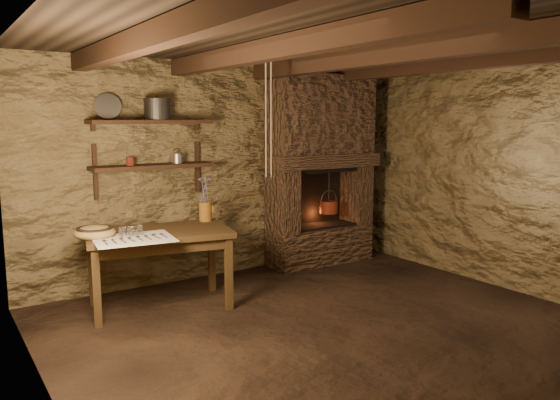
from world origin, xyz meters
TOP-DOWN VIEW (x-y plane):
  - floor at (0.00, 0.00)m, footprint 4.50×4.50m
  - back_wall at (0.00, 2.00)m, footprint 4.50×0.04m
  - left_wall at (-2.25, 0.00)m, footprint 0.04×4.00m
  - right_wall at (2.25, 0.00)m, footprint 0.04×4.00m
  - ceiling at (0.00, 0.00)m, footprint 4.50×4.00m
  - beam_far_left at (-1.50, 0.00)m, footprint 0.14×3.95m
  - beam_mid_left at (-0.50, 0.00)m, footprint 0.14×3.95m
  - beam_mid_right at (0.50, 0.00)m, footprint 0.14×3.95m
  - beam_far_right at (1.50, 0.00)m, footprint 0.14×3.95m
  - shelf_lower at (-0.85, 1.84)m, footprint 1.25×0.30m
  - shelf_upper at (-0.85, 1.84)m, footprint 1.25×0.30m
  - hearth at (1.25, 1.77)m, footprint 1.43×0.51m
  - work_table at (-1.02, 1.29)m, footprint 1.43×0.99m
  - linen_cloth at (-1.35, 1.03)m, footprint 0.73×0.62m
  - pewter_cutlery_row at (-1.35, 1.01)m, footprint 0.58×0.28m
  - drinking_glasses at (-1.32, 1.16)m, footprint 0.21×0.06m
  - stoneware_jug at (-0.45, 1.47)m, footprint 0.15×0.15m
  - wooden_bowl at (-1.60, 1.30)m, footprint 0.43×0.43m
  - iron_stockpot at (-0.79, 1.84)m, footprint 0.32×0.32m
  - tin_pan at (-1.25, 1.94)m, footprint 0.28×0.18m
  - small_kettle at (-0.58, 1.84)m, footprint 0.14×0.11m
  - rusty_tin at (-1.09, 1.84)m, footprint 0.09×0.09m
  - red_pot at (1.35, 1.72)m, footprint 0.25×0.22m
  - hanging_ropes at (0.05, 1.05)m, footprint 0.08×0.08m

SIDE VIEW (x-z plane):
  - floor at x=0.00m, z-range 0.00..0.00m
  - work_table at x=-1.02m, z-range 0.03..0.78m
  - red_pot at x=1.35m, z-range 0.44..0.98m
  - linen_cloth at x=-1.35m, z-range 0.75..0.76m
  - pewter_cutlery_row at x=-1.35m, z-range 0.76..0.77m
  - wooden_bowl at x=-1.60m, z-range 0.73..0.85m
  - drinking_glasses at x=-1.32m, z-range 0.76..0.84m
  - stoneware_jug at x=-0.45m, z-range 0.72..1.16m
  - back_wall at x=0.00m, z-range 0.00..2.40m
  - left_wall at x=-2.25m, z-range 0.00..2.40m
  - right_wall at x=2.25m, z-range 0.00..2.40m
  - hearth at x=1.25m, z-range 0.08..2.38m
  - shelf_lower at x=-0.85m, z-range 1.28..1.32m
  - rusty_tin at x=-1.09m, z-range 1.32..1.40m
  - small_kettle at x=-0.58m, z-range 1.29..1.45m
  - shelf_upper at x=-0.85m, z-range 1.73..1.77m
  - hanging_ropes at x=0.05m, z-range 1.20..2.40m
  - iron_stockpot at x=-0.79m, z-range 1.77..1.96m
  - tin_pan at x=-1.25m, z-range 1.77..2.03m
  - beam_far_left at x=-1.50m, z-range 2.23..2.39m
  - beam_mid_left at x=-0.50m, z-range 2.23..2.39m
  - beam_mid_right at x=0.50m, z-range 2.23..2.39m
  - beam_far_right at x=1.50m, z-range 2.23..2.39m
  - ceiling at x=0.00m, z-range 2.38..2.42m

